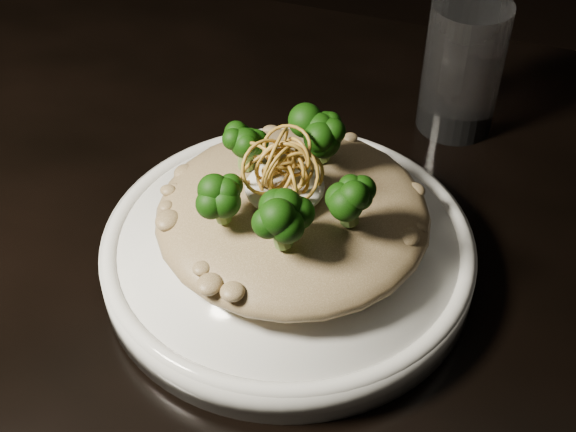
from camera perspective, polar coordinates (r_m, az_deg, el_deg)
name	(u,v)px	position (r m, az deg, el deg)	size (l,w,h in m)	color
table	(260,323)	(0.70, -2.01, -7.64)	(1.10, 0.80, 0.75)	black
plate	(288,254)	(0.62, 0.00, -2.70)	(0.29, 0.29, 0.03)	white
risotto	(293,214)	(0.60, 0.35, 0.12)	(0.21, 0.21, 0.05)	brown
broccoli	(288,174)	(0.56, -0.02, 3.01)	(0.13, 0.13, 0.05)	black
cheese	(285,187)	(0.58, -0.24, 2.06)	(0.06, 0.06, 0.02)	silver
shallots	(283,156)	(0.56, -0.38, 4.29)	(0.06, 0.06, 0.04)	#88601C
drinking_glass	(463,67)	(0.76, 12.31, 10.28)	(0.07, 0.07, 0.13)	white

